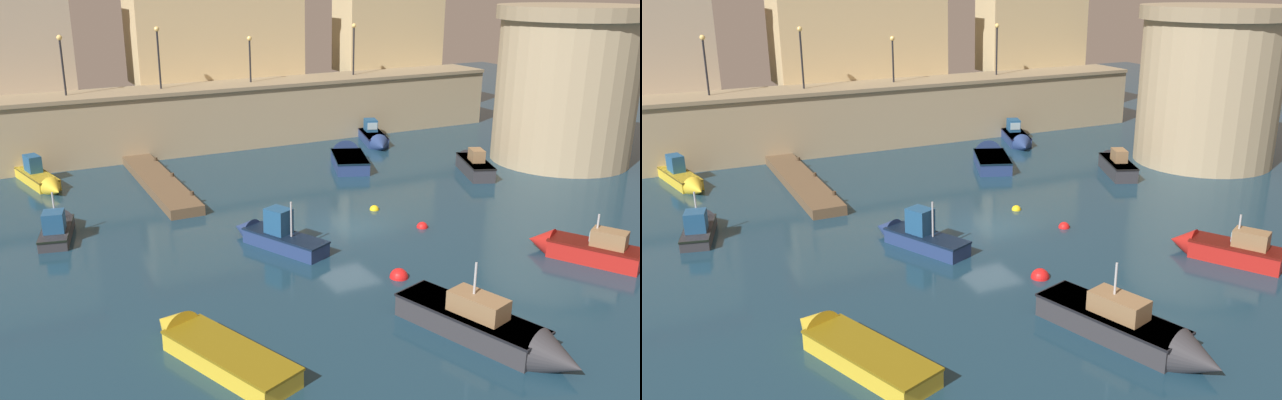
# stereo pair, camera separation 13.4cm
# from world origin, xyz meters

# --- Properties ---
(ground_plane) EXTENTS (96.26, 96.26, 0.00)m
(ground_plane) POSITION_xyz_m (0.00, 0.00, 0.00)
(ground_plane) COLOR #19384C
(quay_wall) EXTENTS (41.94, 3.98, 4.23)m
(quay_wall) POSITION_xyz_m (0.00, 17.88, 2.13)
(quay_wall) COLOR tan
(quay_wall) RESTS_ON ground
(old_town_backdrop) EXTENTS (39.99, 6.24, 8.50)m
(old_town_backdrop) POSITION_xyz_m (-4.26, 22.20, 7.94)
(old_town_backdrop) COLOR tan
(old_town_backdrop) RESTS_ON ground
(fortress_tower) EXTENTS (9.04, 9.04, 9.50)m
(fortress_tower) POSITION_xyz_m (17.81, 4.62, 4.81)
(fortress_tower) COLOR tan
(fortress_tower) RESTS_ON ground
(pier_dock) EXTENTS (1.72, 11.35, 0.70)m
(pier_dock) POSITION_xyz_m (-6.20, 10.37, 0.26)
(pier_dock) COLOR brown
(pier_dock) RESTS_ON ground
(quay_lamp_0) EXTENTS (0.32, 0.32, 3.58)m
(quay_lamp_0) POSITION_xyz_m (-9.70, 17.88, 6.60)
(quay_lamp_0) COLOR black
(quay_lamp_0) RESTS_ON quay_wall
(quay_lamp_1) EXTENTS (0.32, 0.32, 3.89)m
(quay_lamp_1) POSITION_xyz_m (-3.90, 17.88, 6.78)
(quay_lamp_1) COLOR black
(quay_lamp_1) RESTS_ON quay_wall
(quay_lamp_2) EXTENTS (0.32, 0.32, 3.08)m
(quay_lamp_2) POSITION_xyz_m (2.28, 17.88, 6.31)
(quay_lamp_2) COLOR black
(quay_lamp_2) RESTS_ON quay_wall
(quay_lamp_3) EXTENTS (0.32, 0.32, 3.67)m
(quay_lamp_3) POSITION_xyz_m (10.35, 17.88, 6.66)
(quay_lamp_3) COLOR black
(quay_lamp_3) RESTS_ON quay_wall
(moored_boat_0) EXTENTS (3.10, 5.04, 1.73)m
(moored_boat_0) POSITION_xyz_m (11.26, 4.99, 0.51)
(moored_boat_0) COLOR #333338
(moored_boat_0) RESTS_ON ground
(moored_boat_1) EXTENTS (2.08, 4.47, 2.43)m
(moored_boat_1) POSITION_xyz_m (-12.06, 5.28, 0.40)
(moored_boat_1) COLOR #333338
(moored_boat_1) RESTS_ON ground
(moored_boat_2) EXTENTS (3.12, 5.76, 1.81)m
(moored_boat_2) POSITION_xyz_m (9.75, 13.73, 0.42)
(moored_boat_2) COLOR navy
(moored_boat_2) RESTS_ON ground
(moored_boat_3) EXTENTS (3.28, 4.59, 2.29)m
(moored_boat_3) POSITION_xyz_m (6.85, -7.43, 0.49)
(moored_boat_3) COLOR red
(moored_boat_3) RESTS_ON ground
(moored_boat_4) EXTENTS (2.44, 6.05, 1.78)m
(moored_boat_4) POSITION_xyz_m (-12.04, 13.59, 0.42)
(moored_boat_4) COLOR gold
(moored_boat_4) RESTS_ON ground
(moored_boat_5) EXTENTS (3.48, 6.07, 1.43)m
(moored_boat_5) POSITION_xyz_m (-9.19, -7.68, 0.35)
(moored_boat_5) COLOR gold
(moored_boat_5) RESTS_ON ground
(moored_boat_6) EXTENTS (3.29, 6.53, 2.89)m
(moored_boat_6) POSITION_xyz_m (-0.95, -11.06, 0.50)
(moored_boat_6) COLOR #333338
(moored_boat_6) RESTS_ON ground
(moored_boat_7) EXTENTS (3.11, 5.05, 2.44)m
(moored_boat_7) POSITION_xyz_m (-3.90, -0.37, 0.49)
(moored_boat_7) COLOR navy
(moored_boat_7) RESTS_ON ground
(moored_boat_8) EXTENTS (3.54, 5.25, 1.80)m
(moored_boat_8) POSITION_xyz_m (5.45, 9.84, 0.40)
(moored_boat_8) COLOR navy
(moored_boat_8) RESTS_ON ground
(mooring_buoy_0) EXTENTS (0.53, 0.53, 0.53)m
(mooring_buoy_0) POSITION_xyz_m (3.12, -1.45, 0.00)
(mooring_buoy_0) COLOR red
(mooring_buoy_0) RESTS_ON ground
(mooring_buoy_1) EXTENTS (0.73, 0.73, 0.73)m
(mooring_buoy_1) POSITION_xyz_m (-0.87, -5.56, 0.00)
(mooring_buoy_1) COLOR red
(mooring_buoy_1) RESTS_ON ground
(mooring_buoy_2) EXTENTS (0.47, 0.47, 0.47)m
(mooring_buoy_2) POSITION_xyz_m (2.42, 1.68, 0.00)
(mooring_buoy_2) COLOR yellow
(mooring_buoy_2) RESTS_ON ground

